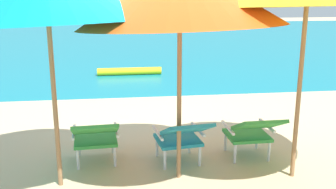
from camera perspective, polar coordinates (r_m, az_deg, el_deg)
name	(u,v)px	position (r m, az deg, el deg)	size (l,w,h in m)	color
ground_plane	(147,84)	(9.10, -3.03, 1.48)	(40.00, 40.00, 0.00)	#CCB78E
ocean_band	(132,41)	(16.86, -5.11, 7.67)	(40.00, 18.00, 0.01)	teal
swim_buoy	(129,71)	(10.09, -5.52, 3.33)	(0.18, 0.18, 1.60)	yellow
lounge_chair_left	(95,135)	(4.89, -10.30, -5.76)	(0.59, 0.91, 0.68)	#338E3D
lounge_chair_center	(182,135)	(4.81, 2.00, -5.84)	(0.64, 0.93, 0.68)	teal
lounge_chair_right	(252,131)	(5.07, 11.93, -5.09)	(0.56, 0.88, 0.68)	#338E3D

